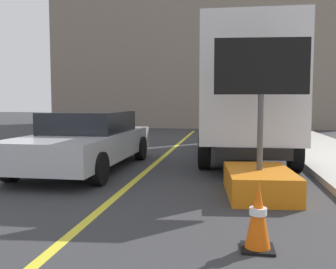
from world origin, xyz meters
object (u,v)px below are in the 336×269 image
Objects in this scene: arrow_board_trailer at (259,168)px; highway_guide_sign at (271,65)px; pickup_car at (87,140)px; traffic_cone_mid_lane at (258,216)px; box_truck at (246,93)px.

arrow_board_trailer is 13.05m from highway_guide_sign.
pickup_car is 1.02× the size of highway_guide_sign.
pickup_car is at bearing -117.13° from highway_guide_sign.
highway_guide_sign reaches higher than traffic_cone_mid_lane.
traffic_cone_mid_lane is at bearing -51.10° from pickup_car.
box_truck reaches higher than arrow_board_trailer.
box_truck is (-0.06, 4.41, 1.39)m from arrow_board_trailer.
pickup_car is 5.93m from traffic_cone_mid_lane.
box_truck is 1.44× the size of highway_guide_sign.
pickup_car is at bearing 152.06° from arrow_board_trailer.
traffic_cone_mid_lane is (3.72, -4.61, -0.32)m from pickup_car.
pickup_car is 6.71× the size of traffic_cone_mid_lane.
box_truck is at bearing 88.73° from traffic_cone_mid_lane.
box_truck is at bearing 90.75° from arrow_board_trailer.
box_truck reaches higher than pickup_car.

